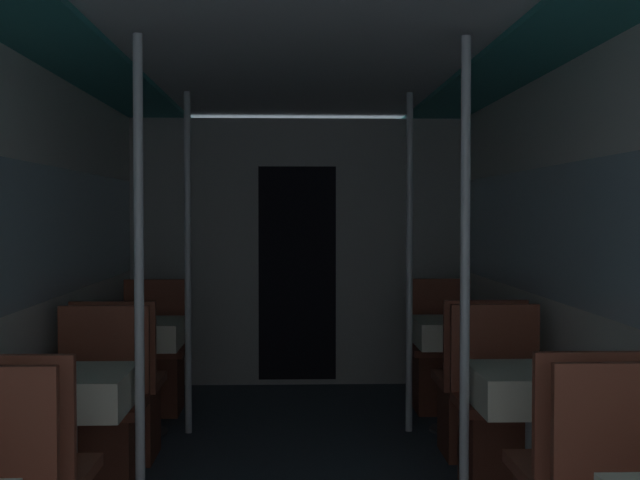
{
  "coord_description": "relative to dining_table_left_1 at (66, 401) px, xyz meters",
  "views": [
    {
      "loc": [
        -0.05,
        -1.45,
        1.43
      ],
      "look_at": [
        0.07,
        2.31,
        1.31
      ],
      "focal_mm": 50.0,
      "sensor_mm": 36.0,
      "label": 1
    }
  ],
  "objects": [
    {
      "name": "bulkhead_far",
      "position": [
        1.04,
        3.48,
        0.49
      ],
      "size": [
        2.75,
        0.09,
        2.21
      ],
      "color": "#A8A8A3",
      "rests_on": "ground_plane"
    },
    {
      "name": "chair_left_far_2",
      "position": [
        0.0,
        2.46,
        -0.31
      ],
      "size": [
        0.48,
        0.48,
        0.94
      ],
      "rotation": [
        0.0,
        0.0,
        3.14
      ],
      "color": "brown",
      "rests_on": "ground_plane"
    },
    {
      "name": "support_pole_left_1",
      "position": [
        0.32,
        -0.0,
        0.5
      ],
      "size": [
        0.04,
        0.04,
        2.21
      ],
      "color": "silver",
      "rests_on": "ground_plane"
    },
    {
      "name": "chair_right_far_2",
      "position": [
        2.08,
        2.46,
        -0.31
      ],
      "size": [
        0.48,
        0.48,
        0.94
      ],
      "rotation": [
        0.0,
        0.0,
        3.14
      ],
      "color": "brown",
      "rests_on": "ground_plane"
    },
    {
      "name": "chair_left_near_2",
      "position": [
        0.0,
        1.23,
        -0.31
      ],
      "size": [
        0.48,
        0.48,
        0.94
      ],
      "color": "brown",
      "rests_on": "ground_plane"
    },
    {
      "name": "chair_right_near_2",
      "position": [
        2.08,
        1.23,
        -0.31
      ],
      "size": [
        0.48,
        0.48,
        0.94
      ],
      "color": "brown",
      "rests_on": "ground_plane"
    },
    {
      "name": "wall_left",
      "position": [
        -0.36,
        0.31,
        0.53
      ],
      "size": [
        0.05,
        8.34,
        2.21
      ],
      "color": "silver",
      "rests_on": "ground_plane"
    },
    {
      "name": "chair_left_far_1",
      "position": [
        0.0,
        0.61,
        -0.31
      ],
      "size": [
        0.48,
        0.48,
        0.94
      ],
      "rotation": [
        0.0,
        0.0,
        3.14
      ],
      "color": "brown",
      "rests_on": "ground_plane"
    },
    {
      "name": "ceiling_panel",
      "position": [
        1.04,
        0.31,
        1.65
      ],
      "size": [
        2.81,
        8.34,
        0.07
      ],
      "color": "silver",
      "rests_on": "wall_left"
    },
    {
      "name": "wall_right",
      "position": [
        2.44,
        0.31,
        0.53
      ],
      "size": [
        0.05,
        8.34,
        2.21
      ],
      "color": "silver",
      "rests_on": "ground_plane"
    },
    {
      "name": "dining_table_right_2",
      "position": [
        2.08,
        1.85,
        0.0
      ],
      "size": [
        0.56,
        0.56,
        0.73
      ],
      "color": "#4C4C51",
      "rests_on": "ground_plane"
    },
    {
      "name": "support_pole_right_1",
      "position": [
        1.76,
        -0.0,
        0.5
      ],
      "size": [
        0.04,
        0.04,
        2.21
      ],
      "color": "silver",
      "rests_on": "ground_plane"
    },
    {
      "name": "support_pole_left_2",
      "position": [
        0.32,
        1.85,
        0.5
      ],
      "size": [
        0.04,
        0.04,
        2.21
      ],
      "color": "silver",
      "rests_on": "ground_plane"
    },
    {
      "name": "dining_table_right_1",
      "position": [
        2.08,
        0.0,
        0.0
      ],
      "size": [
        0.56,
        0.56,
        0.73
      ],
      "color": "#4C4C51",
      "rests_on": "ground_plane"
    },
    {
      "name": "dining_table_left_2",
      "position": [
        0.0,
        1.85,
        0.0
      ],
      "size": [
        0.56,
        0.56,
        0.73
      ],
      "color": "#4C4C51",
      "rests_on": "ground_plane"
    },
    {
      "name": "support_pole_right_2",
      "position": [
        1.76,
        1.85,
        0.5
      ],
      "size": [
        0.04,
        0.04,
        2.21
      ],
      "color": "silver",
      "rests_on": "ground_plane"
    },
    {
      "name": "dining_table_left_1",
      "position": [
        0.0,
        0.0,
        0.0
      ],
      "size": [
        0.56,
        0.56,
        0.73
      ],
      "color": "#4C4C51",
      "rests_on": "ground_plane"
    },
    {
      "name": "chair_right_far_1",
      "position": [
        2.08,
        0.61,
        -0.31
      ],
      "size": [
        0.48,
        0.48,
        0.94
      ],
      "rotation": [
        0.0,
        0.0,
        3.14
      ],
      "color": "brown",
      "rests_on": "ground_plane"
    }
  ]
}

